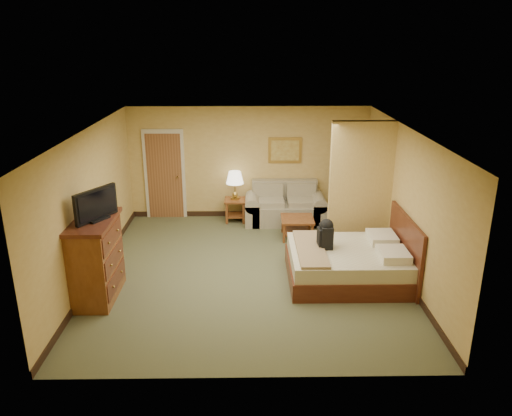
{
  "coord_description": "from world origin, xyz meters",
  "views": [
    {
      "loc": [
        -0.01,
        -8.25,
        4.08
      ],
      "look_at": [
        0.13,
        0.6,
        1.02
      ],
      "focal_mm": 35.0,
      "sensor_mm": 36.0,
      "label": 1
    }
  ],
  "objects_px": {
    "bed": "(353,263)",
    "loveseat": "(285,209)",
    "dresser": "(96,259)",
    "coffee_table": "(297,224)"
  },
  "relations": [
    {
      "from": "loveseat",
      "to": "dresser",
      "type": "relative_size",
      "value": 1.36
    },
    {
      "from": "bed",
      "to": "dresser",
      "type": "bearing_deg",
      "value": -172.51
    },
    {
      "from": "dresser",
      "to": "bed",
      "type": "xyz_separation_m",
      "value": [
        4.29,
        0.56,
        -0.37
      ]
    },
    {
      "from": "dresser",
      "to": "bed",
      "type": "distance_m",
      "value": 4.34
    },
    {
      "from": "coffee_table",
      "to": "dresser",
      "type": "bearing_deg",
      "value": -144.29
    },
    {
      "from": "dresser",
      "to": "bed",
      "type": "bearing_deg",
      "value": 7.49
    },
    {
      "from": "bed",
      "to": "loveseat",
      "type": "bearing_deg",
      "value": 108.65
    },
    {
      "from": "loveseat",
      "to": "bed",
      "type": "xyz_separation_m",
      "value": [
        0.98,
        -2.91,
        0.01
      ]
    },
    {
      "from": "coffee_table",
      "to": "bed",
      "type": "distance_m",
      "value": 2.11
    },
    {
      "from": "bed",
      "to": "coffee_table",
      "type": "bearing_deg",
      "value": 112.09
    }
  ]
}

